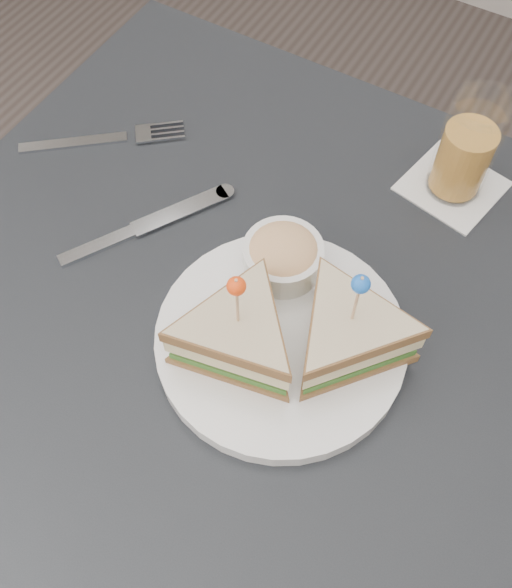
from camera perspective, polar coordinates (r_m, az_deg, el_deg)
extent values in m
plane|color=#3F3833|center=(1.40, -0.59, -17.30)|extent=(3.50, 3.50, 0.00)
cube|color=black|center=(0.71, -1.11, -2.97)|extent=(0.80, 0.80, 0.03)
cylinder|color=black|center=(1.29, -6.22, 7.99)|extent=(0.04, 0.04, 0.72)
cylinder|color=white|center=(0.68, 2.15, -4.08)|extent=(0.33, 0.33, 0.02)
cylinder|color=white|center=(0.67, 2.18, -3.69)|extent=(0.33, 0.33, 0.00)
cylinder|color=tan|center=(0.58, -1.65, -0.91)|extent=(0.00, 0.00, 0.08)
sphere|color=#FB430F|center=(0.55, -1.72, 0.69)|extent=(0.02, 0.02, 0.02)
cylinder|color=tan|center=(0.58, 8.71, -0.72)|extent=(0.00, 0.00, 0.08)
sphere|color=blue|center=(0.56, 9.11, 0.86)|extent=(0.02, 0.02, 0.02)
cylinder|color=white|center=(0.70, 2.34, 3.11)|extent=(0.11, 0.11, 0.04)
ellipsoid|color=#E0B772|center=(0.68, 2.38, 3.74)|extent=(0.10, 0.10, 0.03)
cube|color=silver|center=(0.88, -15.63, 12.56)|extent=(0.11, 0.10, 0.00)
cube|color=silver|center=(0.86, -9.78, 13.58)|extent=(0.03, 0.04, 0.00)
cube|color=silver|center=(0.76, -13.34, 4.20)|extent=(0.06, 0.09, 0.01)
cube|color=silver|center=(0.78, -6.64, 7.24)|extent=(0.08, 0.11, 0.00)
cylinder|color=silver|center=(0.79, -2.71, 8.91)|extent=(0.03, 0.03, 0.00)
cube|color=white|center=(0.83, 16.71, 9.00)|extent=(0.12, 0.12, 0.00)
cylinder|color=#BE8335|center=(0.80, 17.56, 11.14)|extent=(0.07, 0.07, 0.08)
cylinder|color=white|center=(0.78, 17.96, 12.15)|extent=(0.08, 0.08, 0.13)
cube|color=white|center=(0.78, 19.13, 12.93)|extent=(0.02, 0.02, 0.02)
cube|color=white|center=(0.77, 17.38, 13.08)|extent=(0.02, 0.02, 0.02)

